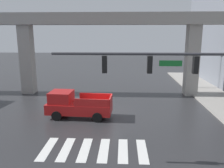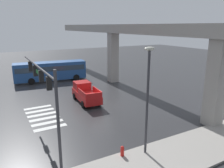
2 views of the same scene
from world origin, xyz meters
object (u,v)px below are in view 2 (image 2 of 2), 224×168
object	(u,v)px
pickup_truck	(85,93)
city_bus	(51,70)
traffic_signal_mast	(42,83)
street_lamp_near_corner	(148,90)
fire_hydrant	(122,152)

from	to	relation	value
pickup_truck	city_bus	distance (m)	11.93
traffic_signal_mast	pickup_truck	bearing A→B (deg)	140.47
street_lamp_near_corner	fire_hydrant	distance (m)	4.43
pickup_truck	street_lamp_near_corner	bearing A→B (deg)	-2.82
traffic_signal_mast	fire_hydrant	xyz separation A→B (m)	(4.24, 3.92, -4.23)
traffic_signal_mast	fire_hydrant	distance (m)	7.16
traffic_signal_mast	fire_hydrant	world-z (taller)	traffic_signal_mast
fire_hydrant	street_lamp_near_corner	bearing A→B (deg)	75.74
traffic_signal_mast	city_bus	bearing A→B (deg)	165.21
pickup_truck	fire_hydrant	xyz separation A→B (m)	(11.61, -2.16, -0.56)
street_lamp_near_corner	fire_hydrant	size ratio (longest dim) A/B	8.52
street_lamp_near_corner	fire_hydrant	bearing A→B (deg)	-104.26
pickup_truck	traffic_signal_mast	size ratio (longest dim) A/B	0.48
city_bus	street_lamp_near_corner	world-z (taller)	street_lamp_near_corner
pickup_truck	city_bus	size ratio (longest dim) A/B	0.47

